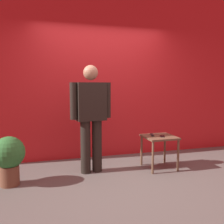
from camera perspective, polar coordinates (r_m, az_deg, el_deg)
name	(u,v)px	position (r m, az deg, el deg)	size (l,w,h in m)	color
ground_plane	(126,182)	(3.73, 3.13, -15.66)	(12.00, 12.00, 0.00)	#59544F
back_wall_red	(101,74)	(4.84, -2.45, 8.62)	(5.91, 0.12, 3.19)	red
standing_person	(91,113)	(3.93, -4.81, -0.27)	(0.67, 0.28, 1.69)	black
side_table	(159,141)	(4.25, 10.74, -6.53)	(0.51, 0.51, 0.55)	brown
cell_phone	(162,136)	(4.21, 11.36, -5.42)	(0.07, 0.14, 0.01)	black
tv_remote	(152,135)	(4.26, 9.12, -5.15)	(0.04, 0.17, 0.02)	black
potted_plant	(9,157)	(3.77, -22.43, -9.36)	(0.44, 0.44, 0.69)	brown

